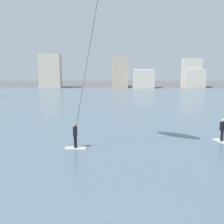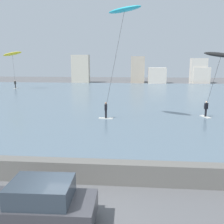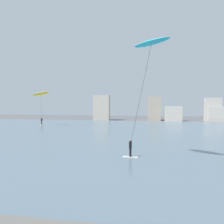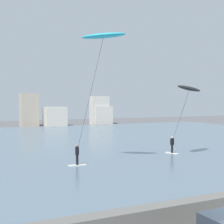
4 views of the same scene
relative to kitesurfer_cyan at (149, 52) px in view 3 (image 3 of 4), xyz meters
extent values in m
cube|color=slate|center=(-0.96, 14.73, -9.28)|extent=(84.00, 52.00, 0.10)
cube|color=beige|center=(-12.70, 41.55, -5.74)|extent=(4.51, 2.30, 7.18)
cube|color=#B7A893|center=(2.06, 43.42, -5.91)|extent=(3.51, 3.52, 6.83)
cube|color=beige|center=(6.99, 41.33, -7.34)|extent=(4.38, 3.43, 3.99)
cube|color=beige|center=(17.45, 42.64, -6.16)|extent=(4.01, 2.20, 6.34)
cube|color=beige|center=(18.14, 42.70, -7.28)|extent=(4.24, 2.72, 4.10)
cube|color=silver|center=(-1.63, 0.97, -9.20)|extent=(1.42, 0.50, 0.06)
cylinder|color=black|center=(-1.63, 0.97, -8.78)|extent=(0.20, 0.20, 0.78)
cube|color=black|center=(-1.63, 0.97, -8.09)|extent=(0.24, 0.35, 0.60)
sphere|color=#9E7051|center=(-1.63, 0.97, -7.68)|extent=(0.20, 0.20, 0.20)
cylinder|color=#333333|center=(-0.74, 0.44, -3.76)|extent=(1.81, 1.09, 8.77)
ellipsoid|color=#28B2C6|center=(0.15, -0.09, 0.77)|extent=(3.46, 2.89, 0.56)
cube|color=silver|center=(-23.33, 26.54, -9.20)|extent=(0.54, 1.43, 0.06)
cylinder|color=black|center=(-23.33, 26.54, -8.78)|extent=(0.20, 0.20, 0.78)
cube|color=black|center=(-23.33, 26.54, -8.09)|extent=(0.36, 0.24, 0.60)
sphere|color=tan|center=(-23.33, 26.54, -7.68)|extent=(0.20, 0.20, 0.20)
cylinder|color=#333333|center=(-22.89, 25.55, -5.30)|extent=(0.90, 2.01, 5.69)
ellipsoid|color=yellow|center=(-22.45, 24.56, -2.30)|extent=(3.97, 1.42, 1.34)
camera|label=1|loc=(0.89, -15.75, -3.64)|focal=43.16mm
camera|label=2|loc=(1.04, -22.99, -3.54)|focal=39.87mm
camera|label=3|loc=(-0.26, -18.54, -4.22)|focal=34.60mm
camera|label=4|loc=(-9.25, -22.02, -4.27)|focal=49.87mm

